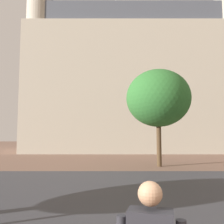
# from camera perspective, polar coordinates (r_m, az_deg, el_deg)

# --- Properties ---
(ground_plane) EXTENTS (120.00, 120.00, 0.00)m
(ground_plane) POSITION_cam_1_polar(r_m,az_deg,el_deg) (11.26, -0.63, -16.14)
(ground_plane) COLOR brown
(street_asphalt_strip) EXTENTS (120.00, 8.64, 0.00)m
(street_asphalt_strip) POSITION_cam_1_polar(r_m,az_deg,el_deg) (10.27, -0.67, -17.21)
(street_asphalt_strip) COLOR #38383D
(street_asphalt_strip) RESTS_ON ground_plane
(landmark_building) EXTENTS (25.29, 12.20, 33.21)m
(landmark_building) POSITION_cam_1_polar(r_m,az_deg,el_deg) (32.84, 4.32, 8.31)
(landmark_building) COLOR #B2A893
(landmark_building) RESTS_ON ground_plane
(tree_curb_far) EXTENTS (4.34, 4.34, 6.53)m
(tree_curb_far) POSITION_cam_1_polar(r_m,az_deg,el_deg) (16.91, 10.51, 3.16)
(tree_curb_far) COLOR #4C3823
(tree_curb_far) RESTS_ON ground_plane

